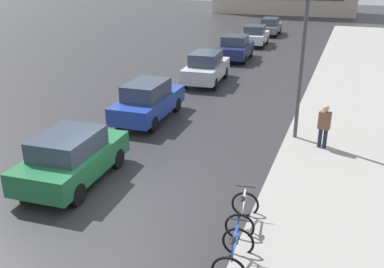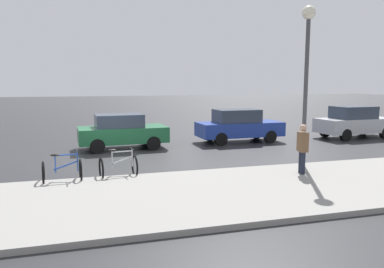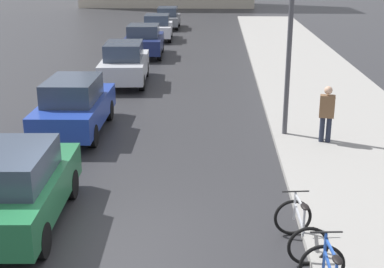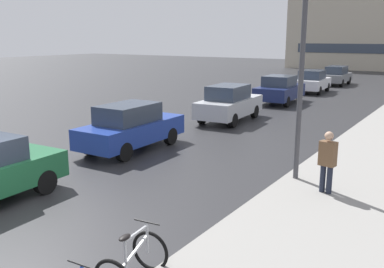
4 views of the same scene
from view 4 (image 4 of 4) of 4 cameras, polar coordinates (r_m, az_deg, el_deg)
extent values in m
plane|color=#28282B|center=(9.99, -22.93, -11.76)|extent=(140.00, 140.00, 0.00)
cylinder|color=black|center=(6.15, -14.51, -16.56)|extent=(0.50, 0.06, 0.03)
torus|color=black|center=(7.72, -5.61, -15.24)|extent=(0.73, 0.14, 0.72)
cube|color=#ADAFB5|center=(7.07, -8.86, -15.65)|extent=(0.04, 0.04, 0.54)
cube|color=#ADAFB5|center=(7.53, -5.99, -13.64)|extent=(0.04, 0.04, 0.55)
cube|color=#ADAFB5|center=(7.20, -7.43, -12.98)|extent=(0.11, 0.64, 0.04)
cube|color=#ADAFB5|center=(7.31, -7.48, -15.10)|extent=(0.12, 0.72, 0.26)
ellipsoid|color=black|center=(6.93, -8.95, -13.47)|extent=(0.17, 0.27, 0.07)
cylinder|color=black|center=(7.41, -6.04, -11.61)|extent=(0.50, 0.09, 0.03)
cylinder|color=black|center=(13.03, -23.87, -4.64)|extent=(0.25, 0.65, 0.64)
cylinder|color=black|center=(11.76, -19.01, -6.06)|extent=(0.25, 0.65, 0.64)
cube|color=navy|center=(15.50, -8.03, 0.38)|extent=(1.85, 4.36, 0.71)
cube|color=#2D3847|center=(15.24, -8.52, 2.75)|extent=(1.48, 2.24, 0.65)
cylinder|color=black|center=(17.06, -7.12, 0.33)|extent=(0.24, 0.65, 0.64)
cylinder|color=black|center=(16.17, -2.90, -0.28)|extent=(0.24, 0.65, 0.64)
cylinder|color=black|center=(15.12, -13.43, -1.55)|extent=(0.24, 0.65, 0.64)
cylinder|color=black|center=(14.12, -9.04, -2.38)|extent=(0.24, 0.65, 0.64)
cube|color=#B2B5BA|center=(20.75, 5.01, 3.69)|extent=(2.09, 4.44, 0.76)
cube|color=#2D3847|center=(20.49, 4.85, 5.58)|extent=(1.61, 2.28, 0.66)
cylinder|color=black|center=(22.34, 4.56, 3.36)|extent=(0.27, 0.65, 0.64)
cylinder|color=black|center=(21.74, 8.35, 3.00)|extent=(0.27, 0.65, 0.64)
cylinder|color=black|center=(19.97, 1.34, 2.26)|extent=(0.27, 0.65, 0.64)
cylinder|color=black|center=(19.30, 5.49, 1.83)|extent=(0.27, 0.65, 0.64)
cube|color=navy|center=(26.76, 11.62, 5.52)|extent=(2.19, 4.29, 0.75)
cube|color=#2D3847|center=(26.53, 11.57, 6.95)|extent=(1.71, 2.06, 0.62)
cylinder|color=black|center=(28.31, 10.74, 5.18)|extent=(0.26, 0.65, 0.64)
cylinder|color=black|center=(27.78, 14.16, 4.88)|extent=(0.26, 0.65, 0.64)
cylinder|color=black|center=(25.90, 8.81, 4.56)|extent=(0.26, 0.65, 0.64)
cylinder|color=black|center=(25.32, 12.52, 4.22)|extent=(0.26, 0.65, 0.64)
cube|color=silver|center=(32.50, 15.73, 6.50)|extent=(2.06, 4.03, 0.68)
cube|color=#2D3847|center=(32.29, 15.73, 7.63)|extent=(1.62, 2.16, 0.63)
cylinder|color=black|center=(33.92, 14.88, 6.22)|extent=(0.26, 0.65, 0.64)
cylinder|color=black|center=(33.53, 17.59, 5.98)|extent=(0.26, 0.65, 0.64)
cylinder|color=black|center=(31.59, 13.68, 5.82)|extent=(0.26, 0.65, 0.64)
cylinder|color=black|center=(31.17, 16.58, 5.56)|extent=(0.26, 0.65, 0.64)
cube|color=slate|center=(38.33, 18.72, 7.16)|extent=(1.78, 4.22, 0.62)
cube|color=#2D3847|center=(38.12, 18.72, 8.08)|extent=(1.44, 2.31, 0.63)
cylinder|color=black|center=(39.79, 18.08, 6.94)|extent=(0.23, 0.64, 0.64)
cylinder|color=black|center=(39.46, 20.19, 6.74)|extent=(0.23, 0.64, 0.64)
cylinder|color=black|center=(37.29, 17.09, 6.65)|extent=(0.23, 0.64, 0.64)
cylinder|color=black|center=(36.94, 19.33, 6.44)|extent=(0.23, 0.64, 0.64)
cylinder|color=#1E2333|center=(11.37, 17.00, -6.00)|extent=(0.14, 0.14, 0.85)
cylinder|color=#1E2333|center=(11.29, 17.82, -6.18)|extent=(0.14, 0.14, 0.85)
cube|color=brown|center=(11.12, 17.66, -2.50)|extent=(0.44, 0.31, 0.62)
sphere|color=tan|center=(11.02, 17.82, -0.25)|extent=(0.22, 0.22, 0.22)
cylinder|color=#424247|center=(11.80, 14.24, 5.58)|extent=(0.14, 0.14, 5.15)
cube|color=#B2A893|center=(59.00, 22.83, 15.05)|extent=(18.77, 7.60, 14.48)
cube|color=#333D4C|center=(55.17, 21.63, 10.54)|extent=(15.39, 0.06, 1.10)
camera|label=1|loc=(5.35, -123.36, 17.57)|focal=40.00mm
camera|label=2|loc=(8.44, 94.77, -7.77)|focal=35.00mm
camera|label=3|loc=(7.02, -92.44, 7.79)|focal=50.00mm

